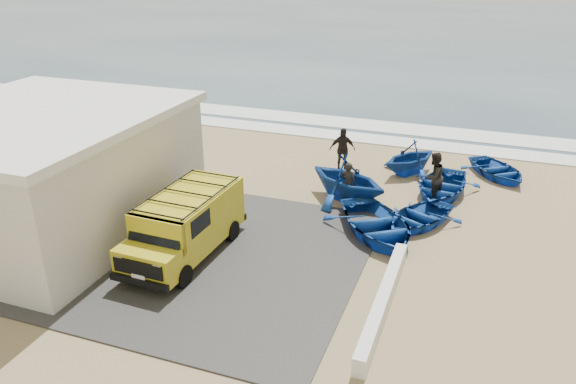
% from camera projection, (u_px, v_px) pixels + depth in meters
% --- Properties ---
extents(ground, '(160.00, 160.00, 0.00)m').
position_uv_depth(ground, '(261.00, 234.00, 20.05)').
color(ground, '#9D835B').
extents(slab, '(12.00, 10.00, 0.05)m').
position_uv_depth(slab, '(183.00, 250.00, 18.95)').
color(slab, '#383634').
rests_on(slab, ground).
extents(ocean, '(180.00, 88.00, 0.01)m').
position_uv_depth(ocean, '(437.00, 32.00, 68.27)').
color(ocean, '#385166').
rests_on(ocean, ground).
extents(surf_line, '(180.00, 1.60, 0.06)m').
position_uv_depth(surf_line, '(346.00, 136.00, 30.37)').
color(surf_line, white).
rests_on(surf_line, ground).
extents(surf_wash, '(180.00, 2.20, 0.04)m').
position_uv_depth(surf_wash, '(357.00, 124.00, 32.53)').
color(surf_wash, white).
rests_on(surf_wash, ground).
extents(building, '(8.40, 9.40, 4.30)m').
position_uv_depth(building, '(42.00, 171.00, 19.82)').
color(building, silver).
rests_on(building, ground).
extents(parapet, '(0.35, 6.00, 0.55)m').
position_uv_depth(parapet, '(383.00, 301.00, 15.79)').
color(parapet, silver).
rests_on(parapet, ground).
extents(van, '(2.19, 5.12, 2.17)m').
position_uv_depth(van, '(186.00, 223.00, 18.30)').
color(van, gold).
rests_on(van, ground).
extents(boat_near_left, '(5.01, 5.31, 0.89)m').
position_uv_depth(boat_near_left, '(377.00, 224.00, 19.78)').
color(boat_near_left, '#13439A').
rests_on(boat_near_left, ground).
extents(boat_near_right, '(3.62, 4.03, 0.69)m').
position_uv_depth(boat_near_right, '(418.00, 217.00, 20.58)').
color(boat_near_right, '#13439A').
rests_on(boat_near_right, ground).
extents(boat_mid_left, '(4.62, 4.39, 1.91)m').
position_uv_depth(boat_mid_left, '(347.00, 178.00, 22.38)').
color(boat_mid_left, '#13439A').
rests_on(boat_mid_left, ground).
extents(boat_mid_right, '(3.29, 4.23, 0.80)m').
position_uv_depth(boat_mid_right, '(441.00, 186.00, 23.06)').
color(boat_mid_right, '#13439A').
rests_on(boat_mid_right, ground).
extents(boat_far_left, '(3.79, 3.89, 1.56)m').
position_uv_depth(boat_far_left, '(410.00, 157.00, 25.11)').
color(boat_far_left, '#13439A').
rests_on(boat_far_left, ground).
extents(boat_far_right, '(3.85, 4.06, 0.68)m').
position_uv_depth(boat_far_right, '(498.00, 170.00, 24.89)').
color(boat_far_right, '#13439A').
rests_on(boat_far_right, ground).
extents(fisherman_front, '(0.70, 0.52, 1.74)m').
position_uv_depth(fisherman_front, '(348.00, 183.00, 22.12)').
color(fisherman_front, black).
rests_on(fisherman_front, ground).
extents(fisherman_middle, '(1.13, 1.22, 2.01)m').
position_uv_depth(fisherman_middle, '(433.00, 177.00, 22.42)').
color(fisherman_middle, black).
rests_on(fisherman_middle, ground).
extents(fisherman_back, '(1.27, 0.90, 2.00)m').
position_uv_depth(fisherman_back, '(342.00, 149.00, 25.46)').
color(fisherman_back, black).
rests_on(fisherman_back, ground).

